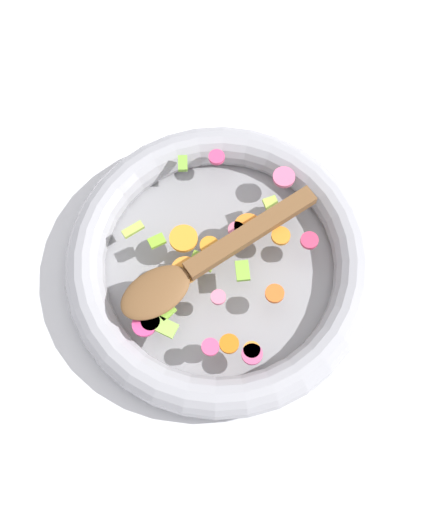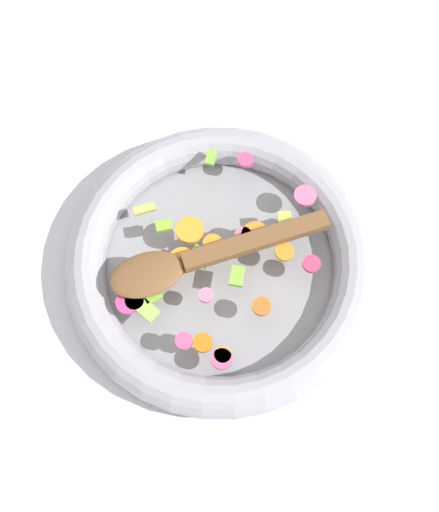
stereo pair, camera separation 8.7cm
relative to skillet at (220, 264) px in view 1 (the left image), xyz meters
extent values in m
plane|color=silver|center=(0.00, 0.00, -0.02)|extent=(4.00, 4.00, 0.00)
cylinder|color=gray|center=(0.00, 0.00, -0.02)|extent=(0.34, 0.34, 0.01)
torus|color=#9E9EA5|center=(0.00, 0.00, 0.00)|extent=(0.39, 0.39, 0.05)
cylinder|color=orange|center=(-0.04, -0.02, 0.03)|extent=(0.04, 0.04, 0.01)
cylinder|color=orange|center=(0.03, 0.04, 0.03)|extent=(0.04, 0.04, 0.01)
cylinder|color=orange|center=(0.07, 0.03, 0.03)|extent=(0.03, 0.03, 0.01)
cylinder|color=orange|center=(0.04, -0.12, 0.03)|extent=(0.03, 0.03, 0.01)
cylinder|color=orange|center=(-0.04, 0.02, 0.03)|extent=(0.05, 0.05, 0.01)
cylinder|color=orange|center=(-0.01, 0.01, 0.03)|extent=(0.03, 0.03, 0.01)
cylinder|color=orange|center=(0.07, -0.05, 0.03)|extent=(0.03, 0.03, 0.01)
cylinder|color=orange|center=(0.01, -0.11, 0.03)|extent=(0.03, 0.03, 0.01)
cube|color=#80AC31|center=(-0.02, -0.01, 0.03)|extent=(0.03, 0.03, 0.01)
cube|color=#B5D850|center=(0.06, 0.07, 0.03)|extent=(0.03, 0.03, 0.01)
cube|color=#86BF31|center=(-0.08, 0.02, 0.03)|extent=(0.02, 0.02, 0.01)
cube|color=#9DD053|center=(-0.06, -0.09, 0.03)|extent=(0.04, 0.03, 0.01)
cube|color=#7FBA3D|center=(-0.05, 0.12, 0.03)|extent=(0.01, 0.02, 0.01)
cube|color=#B0CC51|center=(-0.11, 0.03, 0.03)|extent=(0.03, 0.02, 0.01)
cube|color=#85C13C|center=(0.03, -0.02, 0.03)|extent=(0.02, 0.03, 0.01)
cube|color=#89C43B|center=(-0.06, -0.07, 0.03)|extent=(0.02, 0.02, 0.01)
cylinder|color=#E74086|center=(-0.09, -0.09, 0.03)|extent=(0.04, 0.04, 0.01)
cylinder|color=#E3437A|center=(-0.01, 0.13, 0.03)|extent=(0.02, 0.02, 0.01)
cylinder|color=#D13960|center=(0.11, 0.02, 0.03)|extent=(0.02, 0.02, 0.01)
cylinder|color=#D96988|center=(0.02, 0.03, 0.03)|extent=(0.02, 0.02, 0.01)
cylinder|color=pink|center=(0.00, -0.05, 0.03)|extent=(0.03, 0.03, 0.01)
cylinder|color=#E74C81|center=(-0.01, -0.11, 0.03)|extent=(0.03, 0.03, 0.01)
cylinder|color=pink|center=(0.08, 0.11, 0.03)|extent=(0.03, 0.03, 0.01)
cylinder|color=#CF5181|center=(0.04, -0.12, 0.03)|extent=(0.03, 0.03, 0.01)
cylinder|color=#D9325A|center=(-0.08, -0.09, 0.03)|extent=(0.03, 0.03, 0.01)
cube|color=brown|center=(0.04, 0.03, 0.04)|extent=(0.16, 0.13, 0.01)
ellipsoid|color=brown|center=(-0.07, -0.05, 0.04)|extent=(0.11, 0.10, 0.01)
camera|label=1|loc=(0.01, -0.31, 0.84)|focal=50.00mm
camera|label=2|loc=(0.09, -0.30, 0.84)|focal=50.00mm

